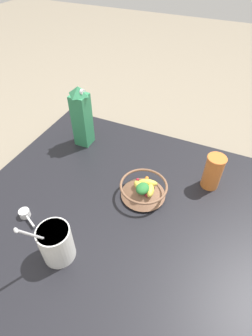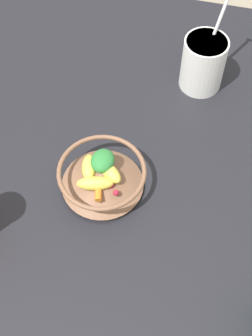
{
  "view_description": "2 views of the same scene",
  "coord_description": "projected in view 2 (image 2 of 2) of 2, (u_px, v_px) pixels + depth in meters",
  "views": [
    {
      "loc": [
        -0.53,
        -0.31,
        0.86
      ],
      "look_at": [
        0.16,
        0.01,
        0.13
      ],
      "focal_mm": 28.0,
      "sensor_mm": 36.0,
      "label": 1
    },
    {
      "loc": [
        0.62,
        0.09,
        0.93
      ],
      "look_at": [
        0.09,
        -0.04,
        0.08
      ],
      "focal_mm": 50.0,
      "sensor_mm": 36.0,
      "label": 2
    }
  ],
  "objects": [
    {
      "name": "countertop",
      "position": [
        152.0,
        153.0,
        1.1
      ],
      "size": [
        1.11,
        1.11,
        0.04
      ],
      "color": "black",
      "rests_on": "ground_plane"
    },
    {
      "name": "yogurt_tub",
      "position": [
        204.0,
        61.0,
        1.13
      ],
      "size": [
        0.14,
        0.11,
        0.24
      ],
      "color": "white",
      "rests_on": "countertop"
    },
    {
      "name": "ground_plane",
      "position": [
        151.0,
        157.0,
        1.12
      ],
      "size": [
        6.0,
        6.0,
        0.0
      ],
      "primitive_type": "plane",
      "color": "gray"
    },
    {
      "name": "fruit_bowl",
      "position": [
        102.0,
        176.0,
        1.0
      ],
      "size": [
        0.19,
        0.19,
        0.08
      ],
      "color": "brown",
      "rests_on": "countertop"
    }
  ]
}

